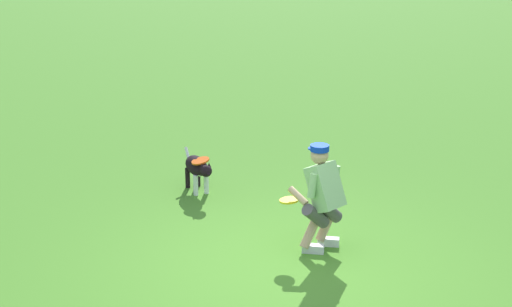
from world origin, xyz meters
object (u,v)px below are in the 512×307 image
frisbee_flying (200,161)px  frisbee_held (289,200)px  dog (198,168)px  person (322,195)px

frisbee_flying → frisbee_held: size_ratio=1.13×
dog → frisbee_flying: frisbee_flying is taller
frisbee_flying → person: bearing=139.7°
person → frisbee_held: 0.40m
dog → frisbee_held: (-1.51, 1.66, 0.25)m
person → frisbee_flying: person is taller
person → frisbee_held: bearing=38.4°
frisbee_flying → frisbee_held: 2.13m
frisbee_held → person: bearing=-178.6°
person → dog: 2.53m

